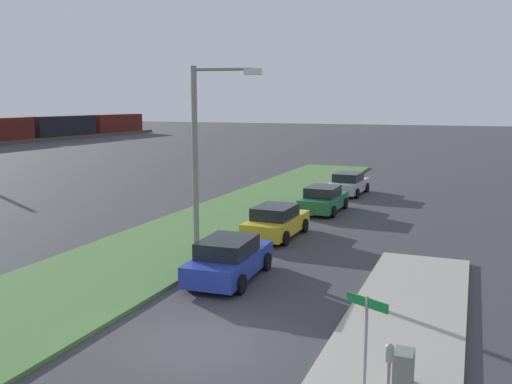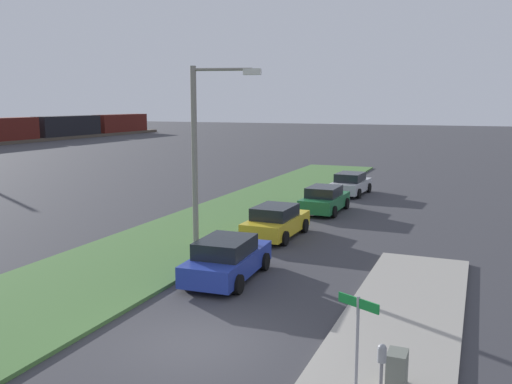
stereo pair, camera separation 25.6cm
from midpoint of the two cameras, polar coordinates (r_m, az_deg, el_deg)
ground at (r=14.45m, az=-5.81°, el=-15.45°), size 300.00×300.00×0.00m
grass_median at (r=25.50m, az=-7.44°, el=-4.41°), size 60.00×6.00×0.12m
parked_car_blue at (r=19.11m, az=-3.19°, el=-6.94°), size 4.39×2.19×1.47m
parked_car_yellow at (r=24.99m, az=1.81°, el=-3.08°), size 4.33×2.08×1.47m
parked_car_green at (r=30.93m, az=6.77°, el=-0.77°), size 4.33×2.08×1.47m
parked_car_silver at (r=37.21m, az=9.38°, el=0.85°), size 4.39×2.19×1.47m
parking_meter at (r=11.47m, az=12.97°, el=-16.71°), size 0.18×0.18×1.42m
utility_box at (r=12.49m, az=14.42°, el=-17.56°), size 0.55×0.40×0.90m
street_sign at (r=10.52m, az=10.58°, el=-15.16°), size 0.43×0.82×2.60m
streetlight at (r=22.67m, az=-5.80°, el=5.01°), size 1.00×2.82×7.50m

